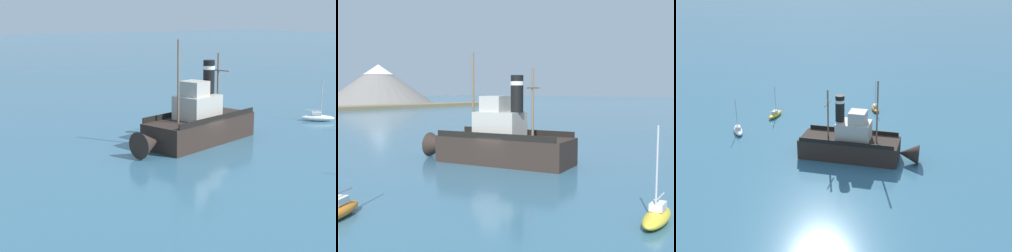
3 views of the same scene
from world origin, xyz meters
The scene contains 5 objects.
ground_plane centered at (0.00, 0.00, 0.00)m, with size 600.00×600.00×0.00m, color #38667F.
old_tugboat centered at (1.58, 0.74, 1.83)m, with size 6.90×14.79×9.90m.
sailboat_orange centered at (-15.99, -3.80, 0.43)m, with size 3.83×2.88×4.90m.
sailboat_white centered at (1.65, -17.34, 0.43)m, with size 3.39×3.54×4.90m.
sailboat_yellow centered at (-6.23, -16.59, 0.43)m, with size 3.92×1.66×4.90m.
Camera 3 is at (44.20, 20.61, 22.27)m, focal length 45.00 mm.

